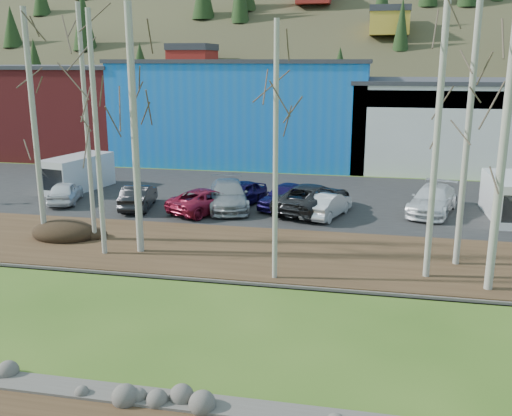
% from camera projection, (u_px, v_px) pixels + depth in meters
% --- Properties ---
extents(near_bank_rocks, '(80.00, 0.80, 0.50)m').
position_uv_depth(near_bank_rocks, '(177.00, 403.00, 14.10)').
color(near_bank_rocks, '#47423D').
rests_on(near_bank_rocks, ground).
extents(river, '(80.00, 8.00, 0.90)m').
position_uv_depth(river, '(220.00, 329.00, 17.99)').
color(river, black).
rests_on(river, ground).
extents(far_bank_rocks, '(80.00, 0.80, 0.46)m').
position_uv_depth(far_bank_rocks, '(247.00, 281.00, 21.88)').
color(far_bank_rocks, '#47423D').
rests_on(far_bank_rocks, ground).
extents(far_bank, '(80.00, 7.00, 0.15)m').
position_uv_depth(far_bank, '(263.00, 253.00, 24.90)').
color(far_bank, '#382616').
rests_on(far_bank, ground).
extents(parking_lot, '(80.00, 14.00, 0.14)m').
position_uv_depth(parking_lot, '(295.00, 198.00, 34.86)').
color(parking_lot, black).
rests_on(parking_lot, ground).
extents(building_brick, '(16.32, 12.24, 7.80)m').
position_uv_depth(building_brick, '(54.00, 109.00, 51.78)').
color(building_brick, maroon).
rests_on(building_brick, ground).
extents(building_blue, '(20.40, 12.24, 8.30)m').
position_uv_depth(building_blue, '(247.00, 110.00, 48.27)').
color(building_blue, blue).
rests_on(building_blue, ground).
extents(building_white, '(18.36, 12.24, 6.80)m').
position_uv_depth(building_white, '(470.00, 123.00, 44.99)').
color(building_white, silver).
rests_on(building_white, ground).
extents(dirt_mound, '(3.08, 2.17, 0.60)m').
position_uv_depth(dirt_mound, '(64.00, 231.00, 26.75)').
color(dirt_mound, black).
rests_on(dirt_mound, far_bank).
extents(birch_0, '(0.25, 0.25, 10.31)m').
position_uv_depth(birch_0, '(35.00, 127.00, 25.52)').
color(birch_0, '#AEAC9D').
rests_on(birch_0, far_bank).
extents(birch_1, '(0.20, 0.20, 10.46)m').
position_uv_depth(birch_1, '(87.00, 127.00, 25.21)').
color(birch_1, '#AEAC9D').
rests_on(birch_1, far_bank).
extents(birch_2, '(0.30, 0.30, 10.33)m').
position_uv_depth(birch_2, '(135.00, 133.00, 23.60)').
color(birch_2, '#AEAC9D').
rests_on(birch_2, far_bank).
extents(birch_3, '(0.21, 0.21, 10.06)m').
position_uv_depth(birch_3, '(97.00, 137.00, 23.36)').
color(birch_3, '#AEAC9D').
rests_on(birch_3, far_bank).
extents(birch_4, '(0.19, 0.19, 9.47)m').
position_uv_depth(birch_4, '(276.00, 155.00, 20.67)').
color(birch_4, '#AEAC9D').
rests_on(birch_4, far_bank).
extents(birch_5, '(0.30, 0.30, 10.21)m').
position_uv_depth(birch_5, '(503.00, 150.00, 19.49)').
color(birch_5, '#AEAC9D').
rests_on(birch_5, far_bank).
extents(birch_6, '(0.24, 0.24, 10.80)m').
position_uv_depth(birch_6, '(437.00, 136.00, 20.64)').
color(birch_6, '#AEAC9D').
rests_on(birch_6, far_bank).
extents(birch_7, '(0.25, 0.25, 12.41)m').
position_uv_depth(birch_7, '(470.00, 111.00, 21.80)').
color(birch_7, '#AEAC9D').
rests_on(birch_7, far_bank).
extents(car_0, '(2.54, 4.04, 1.28)m').
position_uv_depth(car_0, '(65.00, 192.00, 33.23)').
color(car_0, silver).
rests_on(car_0, parking_lot).
extents(car_1, '(2.15, 4.28, 1.35)m').
position_uv_depth(car_1, '(138.00, 196.00, 31.99)').
color(car_1, black).
rests_on(car_1, parking_lot).
extents(car_2, '(4.20, 5.16, 1.31)m').
position_uv_depth(car_2, '(207.00, 200.00, 31.23)').
color(car_2, maroon).
rests_on(car_2, parking_lot).
extents(car_3, '(3.56, 5.66, 1.53)m').
position_uv_depth(car_3, '(228.00, 195.00, 31.95)').
color(car_3, gray).
rests_on(car_3, parking_lot).
extents(car_4, '(2.93, 4.39, 1.39)m').
position_uv_depth(car_4, '(285.00, 196.00, 32.04)').
color(car_4, '#140D42').
rests_on(car_4, parking_lot).
extents(car_5, '(2.56, 4.27, 1.33)m').
position_uv_depth(car_5, '(327.00, 205.00, 30.22)').
color(car_5, silver).
rests_on(car_5, parking_lot).
extents(car_6, '(4.37, 6.19, 1.57)m').
position_uv_depth(car_6, '(313.00, 198.00, 31.21)').
color(car_6, '#232426').
rests_on(car_6, parking_lot).
extents(car_7, '(3.40, 5.47, 1.48)m').
position_uv_depth(car_7, '(433.00, 200.00, 30.93)').
color(car_7, silver).
rests_on(car_7, parking_lot).
extents(car_8, '(2.93, 4.39, 1.39)m').
position_uv_depth(car_8, '(240.00, 194.00, 32.54)').
color(car_8, '#140D42').
rests_on(car_8, parking_lot).
extents(van_white, '(2.24, 5.11, 2.21)m').
position_uv_depth(van_white, '(512.00, 199.00, 29.61)').
color(van_white, white).
rests_on(van_white, parking_lot).
extents(van_grey, '(3.07, 5.26, 2.16)m').
position_uv_depth(van_grey, '(76.00, 173.00, 36.36)').
color(van_grey, silver).
rests_on(van_grey, parking_lot).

